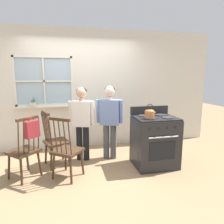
# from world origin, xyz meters

# --- Properties ---
(ground_plane) EXTENTS (16.00, 16.00, 0.00)m
(ground_plane) POSITION_xyz_m (0.00, 0.00, 0.00)
(ground_plane) COLOR #937551
(wall_back) EXTENTS (6.40, 0.16, 2.70)m
(wall_back) POSITION_xyz_m (0.04, 1.40, 1.34)
(wall_back) COLOR silver
(wall_back) RESTS_ON ground_plane
(chair_by_window) EXTENTS (0.58, 0.58, 1.04)m
(chair_by_window) POSITION_xyz_m (-1.02, 0.05, 0.46)
(chair_by_window) COLOR #3D2819
(chair_by_window) RESTS_ON ground_plane
(chair_near_wall) EXTENTS (0.52, 0.54, 1.04)m
(chair_near_wall) POSITION_xyz_m (-0.56, 0.43, 0.46)
(chair_near_wall) COLOR #3D2819
(chair_near_wall) RESTS_ON ground_plane
(chair_center_cluster) EXTENTS (0.58, 0.57, 1.04)m
(chair_center_cluster) POSITION_xyz_m (-0.35, -0.09, 0.46)
(chair_center_cluster) COLOR #3D2819
(chair_center_cluster) RESTS_ON ground_plane
(person_elderly_left) EXTENTS (0.51, 0.31, 1.45)m
(person_elderly_left) POSITION_xyz_m (-0.04, 0.59, 0.87)
(person_elderly_left) COLOR black
(person_elderly_left) RESTS_ON ground_plane
(person_teen_center) EXTENTS (0.53, 0.32, 1.47)m
(person_teen_center) POSITION_xyz_m (0.50, 0.54, 0.89)
(person_teen_center) COLOR #4C4C51
(person_teen_center) RESTS_ON ground_plane
(stove) EXTENTS (0.76, 0.68, 1.08)m
(stove) POSITION_xyz_m (1.24, 0.05, 0.47)
(stove) COLOR #232326
(stove) RESTS_ON ground_plane
(kettle) EXTENTS (0.21, 0.17, 0.25)m
(kettle) POSITION_xyz_m (1.07, -0.08, 1.02)
(kettle) COLOR #A86638
(kettle) RESTS_ON stove
(potted_plant) EXTENTS (0.14, 0.14, 0.23)m
(potted_plant) POSITION_xyz_m (-1.04, 1.31, 1.07)
(potted_plant) COLOR beige
(potted_plant) RESTS_ON wall_back
(handbag) EXTENTS (0.25, 0.25, 0.31)m
(handbag) POSITION_xyz_m (-0.85, -0.11, 0.87)
(handbag) COLOR maroon
(handbag) RESTS_ON chair_by_window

